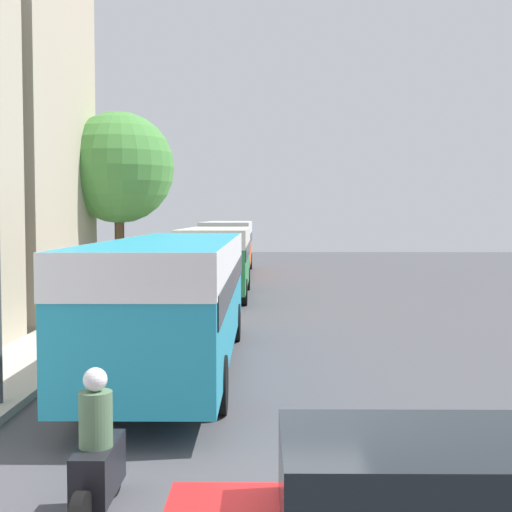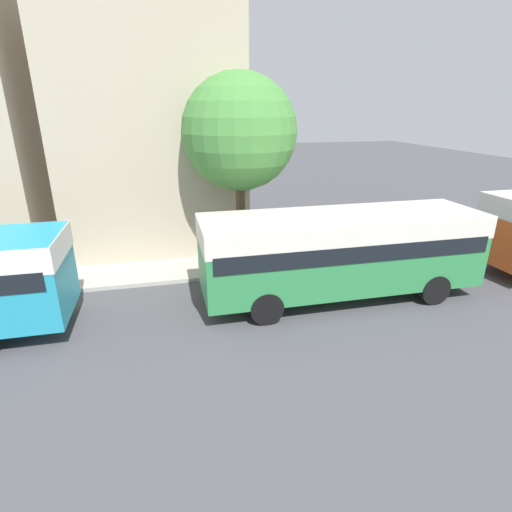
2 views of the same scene
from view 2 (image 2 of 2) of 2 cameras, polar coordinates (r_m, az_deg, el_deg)
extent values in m
cube|color=#BCAD93|center=(18.35, -15.13, 21.82)|extent=(5.28, 7.38, 13.26)
cylinder|color=black|center=(14.41, -32.28, -5.39)|extent=(0.28, 1.00, 1.00)
cube|color=#2D8447|center=(13.22, 12.06, 0.88)|extent=(2.58, 9.03, 2.35)
cube|color=silver|center=(12.97, 12.33, 4.30)|extent=(2.61, 9.08, 0.70)
cube|color=black|center=(13.13, 12.16, 2.08)|extent=(2.63, 8.67, 0.52)
cylinder|color=black|center=(15.91, 19.15, -0.95)|extent=(0.28, 1.00, 1.00)
cylinder|color=black|center=(14.13, 24.13, -4.37)|extent=(0.28, 1.00, 1.00)
cylinder|color=black|center=(13.84, -0.98, -2.96)|extent=(0.28, 1.00, 1.00)
cylinder|color=black|center=(11.76, 1.51, -7.47)|extent=(0.28, 1.00, 1.00)
cylinder|color=brown|center=(15.54, -2.21, 5.07)|extent=(0.36, 0.36, 3.45)
sphere|color=#47893D|center=(15.00, -2.39, 17.25)|extent=(4.16, 4.16, 4.16)
camera|label=1|loc=(25.79, -80.34, -2.78)|focal=50.00mm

